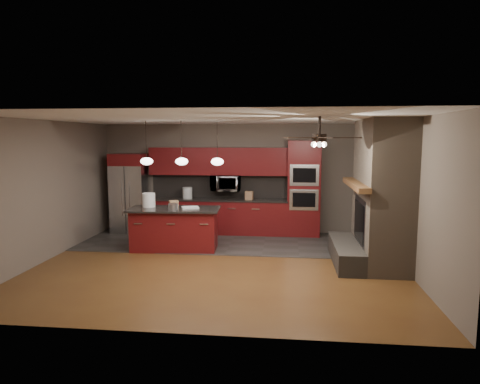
# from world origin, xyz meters

# --- Properties ---
(ground) EXTENTS (7.00, 7.00, 0.00)m
(ground) POSITION_xyz_m (0.00, 0.00, 0.00)
(ground) COLOR brown
(ground) RESTS_ON ground
(ceiling) EXTENTS (7.00, 6.00, 0.02)m
(ceiling) POSITION_xyz_m (0.00, 0.00, 2.80)
(ceiling) COLOR white
(ceiling) RESTS_ON back_wall
(back_wall) EXTENTS (7.00, 0.02, 2.80)m
(back_wall) POSITION_xyz_m (0.00, 3.00, 1.40)
(back_wall) COLOR #63584F
(back_wall) RESTS_ON ground
(right_wall) EXTENTS (0.02, 6.00, 2.80)m
(right_wall) POSITION_xyz_m (3.50, 0.00, 1.40)
(right_wall) COLOR #63584F
(right_wall) RESTS_ON ground
(left_wall) EXTENTS (0.02, 6.00, 2.80)m
(left_wall) POSITION_xyz_m (-3.50, 0.00, 1.40)
(left_wall) COLOR #63584F
(left_wall) RESTS_ON ground
(slate_tile_patch) EXTENTS (7.00, 2.40, 0.01)m
(slate_tile_patch) POSITION_xyz_m (0.00, 1.80, 0.01)
(slate_tile_patch) COLOR #33302E
(slate_tile_patch) RESTS_ON ground
(fireplace_column) EXTENTS (1.30, 2.10, 2.80)m
(fireplace_column) POSITION_xyz_m (3.04, 0.40, 1.30)
(fireplace_column) COLOR #786655
(fireplace_column) RESTS_ON ground
(back_cabinetry) EXTENTS (3.59, 0.64, 2.20)m
(back_cabinetry) POSITION_xyz_m (-0.48, 2.74, 0.89)
(back_cabinetry) COLOR #5B1012
(back_cabinetry) RESTS_ON ground
(oven_tower) EXTENTS (0.80, 0.63, 2.38)m
(oven_tower) POSITION_xyz_m (1.70, 2.69, 1.19)
(oven_tower) COLOR #5B1012
(oven_tower) RESTS_ON ground
(microwave) EXTENTS (0.73, 0.41, 0.50)m
(microwave) POSITION_xyz_m (-0.27, 2.75, 1.30)
(microwave) COLOR silver
(microwave) RESTS_ON back_cabinetry
(refrigerator) EXTENTS (0.87, 0.75, 2.04)m
(refrigerator) POSITION_xyz_m (-2.76, 2.62, 1.02)
(refrigerator) COLOR silver
(refrigerator) RESTS_ON ground
(kitchen_island) EXTENTS (2.03, 1.02, 0.92)m
(kitchen_island) POSITION_xyz_m (-1.16, 1.00, 0.47)
(kitchen_island) COLOR #5B1012
(kitchen_island) RESTS_ON ground
(white_bucket) EXTENTS (0.34, 0.34, 0.31)m
(white_bucket) POSITION_xyz_m (-1.77, 1.12, 1.07)
(white_bucket) COLOR white
(white_bucket) RESTS_ON kitchen_island
(paint_can) EXTENTS (0.25, 0.25, 0.14)m
(paint_can) POSITION_xyz_m (-1.12, 0.77, 0.99)
(paint_can) COLOR #B1B0B5
(paint_can) RESTS_ON kitchen_island
(paint_tray) EXTENTS (0.42, 0.36, 0.04)m
(paint_tray) POSITION_xyz_m (-0.81, 1.03, 0.94)
(paint_tray) COLOR white
(paint_tray) RESTS_ON kitchen_island
(cardboard_box) EXTENTS (0.24, 0.22, 0.12)m
(cardboard_box) POSITION_xyz_m (-1.25, 1.30, 0.98)
(cardboard_box) COLOR #AA8158
(cardboard_box) RESTS_ON kitchen_island
(counter_bucket) EXTENTS (0.26, 0.26, 0.28)m
(counter_bucket) POSITION_xyz_m (-1.26, 2.70, 1.04)
(counter_bucket) COLOR silver
(counter_bucket) RESTS_ON back_cabinetry
(counter_box) EXTENTS (0.21, 0.17, 0.21)m
(counter_box) POSITION_xyz_m (0.34, 2.65, 1.00)
(counter_box) COLOR #9C7150
(counter_box) RESTS_ON back_cabinetry
(pendant_left) EXTENTS (0.26, 0.26, 0.92)m
(pendant_left) POSITION_xyz_m (-1.65, 0.70, 1.96)
(pendant_left) COLOR black
(pendant_left) RESTS_ON ceiling
(pendant_center) EXTENTS (0.26, 0.26, 0.92)m
(pendant_center) POSITION_xyz_m (-0.90, 0.70, 1.96)
(pendant_center) COLOR black
(pendant_center) RESTS_ON ceiling
(pendant_right) EXTENTS (0.26, 0.26, 0.92)m
(pendant_right) POSITION_xyz_m (-0.15, 0.70, 1.96)
(pendant_right) COLOR black
(pendant_right) RESTS_ON ceiling
(ceiling_fan) EXTENTS (1.27, 1.33, 0.41)m
(ceiling_fan) POSITION_xyz_m (1.80, -0.80, 2.46)
(ceiling_fan) COLOR black
(ceiling_fan) RESTS_ON ceiling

